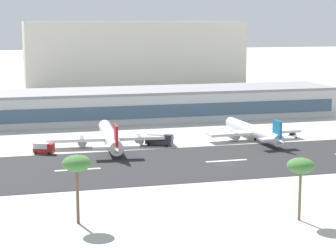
# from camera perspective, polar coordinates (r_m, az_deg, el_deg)

# --- Properties ---
(ground_plane) EXTENTS (1400.00, 1400.00, 0.00)m
(ground_plane) POSITION_cam_1_polar(r_m,az_deg,el_deg) (175.23, 5.22, -3.39)
(ground_plane) COLOR #B2AFA8
(runway_strip) EXTENTS (800.00, 42.10, 0.08)m
(runway_strip) POSITION_cam_1_polar(r_m,az_deg,el_deg) (178.48, 4.82, -3.14)
(runway_strip) COLOR #262628
(runway_strip) RESTS_ON ground_plane
(runway_centreline_dash_3) EXTENTS (12.00, 1.20, 0.01)m
(runway_centreline_dash_3) POSITION_cam_1_polar(r_m,az_deg,el_deg) (169.45, -8.05, -3.86)
(runway_centreline_dash_3) COLOR white
(runway_centreline_dash_3) RESTS_ON runway_strip
(runway_centreline_dash_4) EXTENTS (12.00, 1.20, 0.01)m
(runway_centreline_dash_4) POSITION_cam_1_polar(r_m,az_deg,el_deg) (178.92, 5.23, -3.10)
(runway_centreline_dash_4) COLOR white
(runway_centreline_dash_4) RESTS_ON runway_strip
(terminal_building) EXTENTS (156.93, 29.31, 11.83)m
(terminal_building) POSITION_cam_1_polar(r_m,az_deg,el_deg) (253.20, -2.35, 1.96)
(terminal_building) COLOR #B7BABC
(terminal_building) RESTS_ON ground_plane
(distant_hotel_block) EXTENTS (127.60, 27.12, 38.07)m
(distant_hotel_block) POSITION_cam_1_polar(r_m,az_deg,el_deg) (375.70, -2.89, 6.40)
(distant_hotel_block) COLOR beige
(distant_hotel_block) RESTS_ON ground_plane
(airliner_red_tail_gate_0) EXTENTS (39.35, 46.45, 9.70)m
(airliner_red_tail_gate_0) POSITION_cam_1_polar(r_m,az_deg,el_deg) (197.25, -5.13, -1.03)
(airliner_red_tail_gate_0) COLOR white
(airliner_red_tail_gate_0) RESTS_ON ground_plane
(airliner_blue_tail_gate_1) EXTENTS (32.00, 42.63, 8.89)m
(airliner_blue_tail_gate_1) POSITION_cam_1_polar(r_m,az_deg,el_deg) (209.94, 7.75, -0.51)
(airliner_blue_tail_gate_1) COLOR silver
(airliner_blue_tail_gate_1) RESTS_ON ground_plane
(service_box_truck_0) EXTENTS (6.42, 4.94, 3.25)m
(service_box_truck_0) POSITION_cam_1_polar(r_m,az_deg,el_deg) (190.58, -10.99, -1.93)
(service_box_truck_0) COLOR #B2231E
(service_box_truck_0) RESTS_ON ground_plane
(service_fuel_truck_1) EXTENTS (8.45, 7.01, 3.95)m
(service_fuel_truck_1) POSITION_cam_1_polar(r_m,az_deg,el_deg) (199.47, -0.78, -1.19)
(service_fuel_truck_1) COLOR #2D3338
(service_fuel_truck_1) RESTS_ON ground_plane
(service_baggage_tug_2) EXTENTS (3.52, 3.20, 2.20)m
(service_baggage_tug_2) POSITION_cam_1_polar(r_m,az_deg,el_deg) (215.13, 11.03, -0.85)
(service_baggage_tug_2) COLOR white
(service_baggage_tug_2) RESTS_ON ground_plane
(palm_tree_0) EXTENTS (5.41, 5.41, 12.45)m
(palm_tree_0) POSITION_cam_1_polar(r_m,az_deg,el_deg) (126.43, 11.75, -3.56)
(palm_tree_0) COLOR brown
(palm_tree_0) RESTS_ON ground_plane
(palm_tree_2) EXTENTS (5.64, 5.64, 13.43)m
(palm_tree_2) POSITION_cam_1_polar(r_m,az_deg,el_deg) (122.83, -8.12, -3.41)
(palm_tree_2) COLOR brown
(palm_tree_2) RESTS_ON ground_plane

